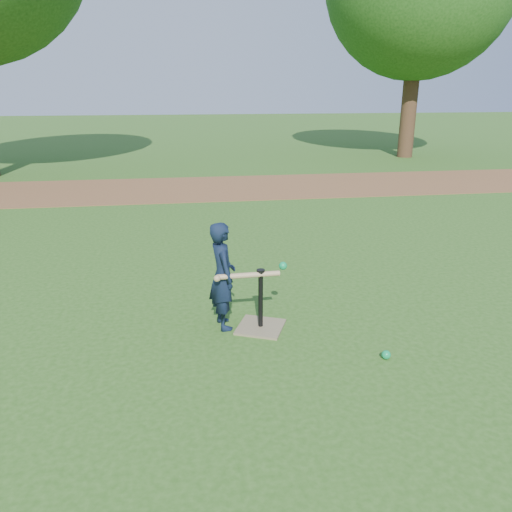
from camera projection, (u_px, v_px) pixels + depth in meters
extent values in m
plane|color=#285116|center=(296.00, 340.00, 4.69)|extent=(80.00, 80.00, 0.00)
cube|color=brown|center=(225.00, 188.00, 11.71)|extent=(24.00, 3.00, 0.01)
imported|color=black|center=(223.00, 276.00, 4.80)|extent=(0.32, 0.43, 1.07)
sphere|color=#0D9550|center=(386.00, 355.00, 4.35)|extent=(0.08, 0.08, 0.08)
cube|color=#7F7050|center=(261.00, 327.00, 4.92)|extent=(0.57, 0.57, 0.02)
cylinder|color=black|center=(261.00, 300.00, 4.83)|extent=(0.05, 0.05, 0.55)
cylinder|color=black|center=(261.00, 273.00, 4.73)|extent=(0.08, 0.08, 0.06)
cylinder|color=tan|center=(248.00, 275.00, 4.70)|extent=(0.60, 0.07, 0.05)
sphere|color=tan|center=(217.00, 278.00, 4.62)|extent=(0.06, 0.06, 0.06)
sphere|color=#0D9550|center=(283.00, 266.00, 4.83)|extent=(0.08, 0.08, 0.08)
cylinder|color=#382316|center=(409.00, 104.00, 16.29)|extent=(0.50, 0.50, 3.42)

